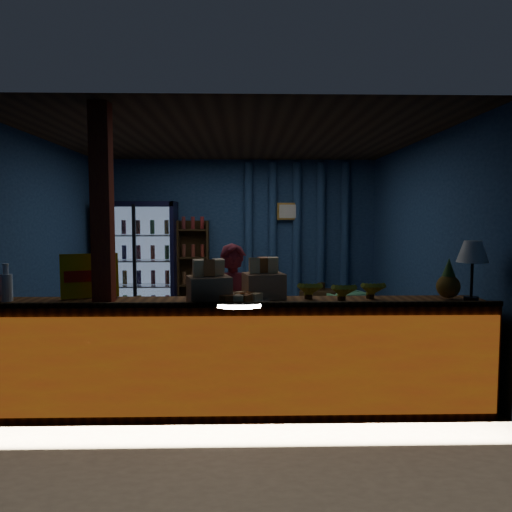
% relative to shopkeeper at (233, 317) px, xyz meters
% --- Properties ---
extents(ground, '(4.60, 4.60, 0.00)m').
position_rel_shopkeeper_xyz_m(ground, '(-0.02, 1.34, -0.70)').
color(ground, '#515154').
rests_on(ground, ground).
extents(room_walls, '(4.60, 4.60, 4.60)m').
position_rel_shopkeeper_xyz_m(room_walls, '(-0.02, 1.34, 0.86)').
color(room_walls, navy).
rests_on(room_walls, ground).
extents(counter, '(4.40, 0.57, 0.99)m').
position_rel_shopkeeper_xyz_m(counter, '(-0.02, -0.57, -0.23)').
color(counter, brown).
rests_on(counter, ground).
extents(support_post, '(0.16, 0.16, 2.60)m').
position_rel_shopkeeper_xyz_m(support_post, '(-1.07, -0.56, 0.60)').
color(support_post, maroon).
rests_on(support_post, ground).
extents(beverage_cooler, '(1.20, 0.62, 1.90)m').
position_rel_shopkeeper_xyz_m(beverage_cooler, '(-1.57, 3.26, 0.23)').
color(beverage_cooler, black).
rests_on(beverage_cooler, ground).
extents(bottle_shelf, '(0.50, 0.28, 1.60)m').
position_rel_shopkeeper_xyz_m(bottle_shelf, '(-0.72, 3.40, 0.09)').
color(bottle_shelf, '#372611').
rests_on(bottle_shelf, ground).
extents(curtain_folds, '(1.74, 0.14, 2.50)m').
position_rel_shopkeeper_xyz_m(curtain_folds, '(0.98, 3.48, 0.60)').
color(curtain_folds, navy).
rests_on(curtain_folds, room_walls).
extents(framed_picture, '(0.36, 0.04, 0.28)m').
position_rel_shopkeeper_xyz_m(framed_picture, '(0.83, 3.44, 1.05)').
color(framed_picture, gold).
rests_on(framed_picture, room_walls).
extents(shopkeeper, '(0.54, 0.37, 1.41)m').
position_rel_shopkeeper_xyz_m(shopkeeper, '(0.00, 0.00, 0.00)').
color(shopkeeper, maroon).
rests_on(shopkeeper, ground).
extents(green_chair, '(0.74, 0.76, 0.56)m').
position_rel_shopkeeper_xyz_m(green_chair, '(1.59, 2.68, -0.43)').
color(green_chair, '#62C57D').
rests_on(green_chair, ground).
extents(side_table, '(0.70, 0.59, 0.66)m').
position_rel_shopkeeper_xyz_m(side_table, '(1.28, 2.77, -0.43)').
color(side_table, '#372611').
rests_on(side_table, ground).
extents(yellow_sign, '(0.49, 0.26, 0.39)m').
position_rel_shopkeeper_xyz_m(yellow_sign, '(-1.26, -0.35, 0.44)').
color(yellow_sign, '#D6CF0B').
rests_on(yellow_sign, counter).
extents(snack_box_left, '(0.40, 0.36, 0.36)m').
position_rel_shopkeeper_xyz_m(snack_box_left, '(-0.19, -0.62, 0.37)').
color(snack_box_left, '#A4724F').
rests_on(snack_box_left, counter).
extents(snack_box_centre, '(0.39, 0.35, 0.36)m').
position_rel_shopkeeper_xyz_m(snack_box_centre, '(0.28, -0.39, 0.37)').
color(snack_box_centre, '#A4724F').
rests_on(snack_box_centre, counter).
extents(pastry_tray, '(0.52, 0.52, 0.08)m').
position_rel_shopkeeper_xyz_m(pastry_tray, '(0.06, -0.67, 0.27)').
color(pastry_tray, silver).
rests_on(pastry_tray, counter).
extents(banana_bunches, '(0.78, 0.30, 0.17)m').
position_rel_shopkeeper_xyz_m(banana_bunches, '(0.94, -0.51, 0.33)').
color(banana_bunches, gold).
rests_on(banana_bunches, counter).
extents(table_lamp, '(0.26, 0.26, 0.51)m').
position_rel_shopkeeper_xyz_m(table_lamp, '(2.03, -0.61, 0.65)').
color(table_lamp, black).
rests_on(table_lamp, counter).
extents(pineapple, '(0.20, 0.20, 0.35)m').
position_rel_shopkeeper_xyz_m(pineapple, '(1.87, -0.50, 0.39)').
color(pineapple, brown).
rests_on(pineapple, counter).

